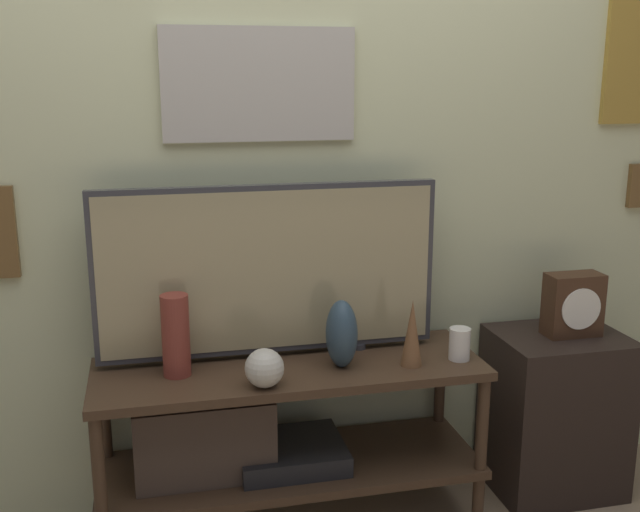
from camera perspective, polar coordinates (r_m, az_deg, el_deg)
wall_back at (r=2.58m, az=-3.51°, el=9.80°), size 6.40×0.08×2.70m
media_console at (r=2.57m, az=-4.83°, el=-13.05°), size 1.28×0.43×0.59m
television at (r=2.48m, az=-3.93°, el=-1.09°), size 1.14×0.05×0.59m
vase_urn_stoneware at (r=2.44m, az=1.66°, el=-5.94°), size 0.10×0.13×0.23m
vase_tall_ceramic at (r=2.41m, az=-10.94°, el=-5.97°), size 0.09×0.09×0.27m
vase_slim_bronze at (r=2.47m, az=7.03°, el=-5.83°), size 0.07×0.07×0.22m
vase_round_glass at (r=2.32m, az=-4.26°, el=-8.51°), size 0.12×0.12×0.12m
candle_jar at (r=2.57m, az=10.59°, el=-6.60°), size 0.07×0.07×0.11m
side_table at (r=2.98m, az=17.42°, el=-11.25°), size 0.46×0.37×0.61m
mantel_clock at (r=2.84m, az=18.73°, el=-3.54°), size 0.20×0.11×0.23m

